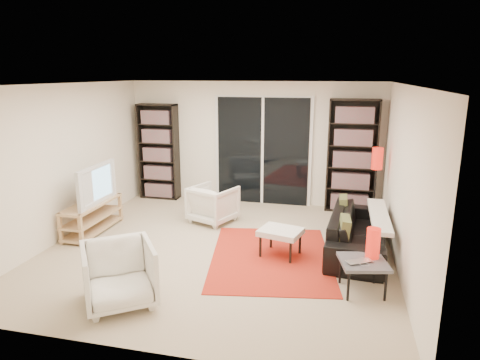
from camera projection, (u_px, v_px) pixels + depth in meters
The scene contains 20 objects.
floor at pixel (219, 249), 6.38m from camera, with size 5.00×5.00×0.00m, color #B4A98C.
wall_back at pixel (253, 143), 8.45m from camera, with size 5.00×0.02×2.40m, color white.
wall_front at pixel (139, 232), 3.73m from camera, with size 5.00×0.02×2.40m, color white.
wall_left at pixel (64, 162), 6.65m from camera, with size 0.02×5.00×2.40m, color white.
wall_right at pixel (404, 180), 5.53m from camera, with size 0.02×5.00×2.40m, color white.
ceiling at pixel (217, 84), 5.80m from camera, with size 5.00×5.00×0.02m, color white.
sliding_door at pixel (263, 151), 8.41m from camera, with size 1.92×0.08×2.16m.
bookshelf_left at pixel (159, 152), 8.78m from camera, with size 0.80×0.30×1.95m.
bookshelf_right at pixel (352, 156), 7.91m from camera, with size 0.90×0.30×2.10m.
tv_stand at pixel (93, 216), 7.01m from camera, with size 0.41×1.28×0.50m.
tv at pixel (91, 184), 6.87m from camera, with size 1.09×0.14×0.63m, color black.
rug at pixel (271, 257), 6.08m from camera, with size 1.66×2.24×0.01m, color red.
sofa at pixel (358, 232), 6.25m from camera, with size 2.00×0.78×0.58m, color black.
armchair_back at pixel (213, 204), 7.47m from camera, with size 0.70×0.72×0.65m, color white.
armchair_front at pixel (119, 275), 4.78m from camera, with size 0.76×0.78×0.71m, color white.
ottoman at pixel (281, 233), 6.06m from camera, with size 0.67×0.59×0.40m.
side_table at pixel (363, 264), 5.05m from camera, with size 0.64×0.64×0.40m.
laptop at pixel (361, 263), 4.94m from camera, with size 0.31×0.20×0.02m, color silver.
table_lamp at pixel (373, 243), 5.09m from camera, with size 0.16×0.16×0.37m, color red.
floor_lamp at pixel (377, 167), 7.14m from camera, with size 0.20×0.20×1.35m.
Camera 1 is at (1.67, -5.71, 2.55)m, focal length 32.00 mm.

